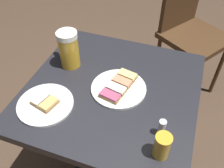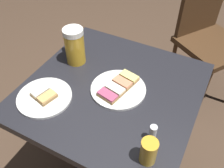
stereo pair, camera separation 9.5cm
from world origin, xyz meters
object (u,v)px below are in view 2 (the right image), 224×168
Objects in this scene: plate_far at (44,97)px; beer_glass_small at (149,151)px; cafe_chair at (208,33)px; plate_near at (119,88)px; beer_mug at (74,45)px; salt_shaker at (153,133)px.

beer_glass_small is (-0.44, 0.06, 0.04)m from plate_far.
beer_glass_small reaches higher than plate_far.
cafe_chair reaches higher than plate_far.
beer_mug is (0.25, -0.08, 0.07)m from plate_near.
plate_far is at bearing 10.95° from cafe_chair.
beer_mug is at bearing -16.80° from plate_near.
plate_far is 0.23× the size of cafe_chair.
beer_mug is at bearing 3.92° from cafe_chair.
plate_near is 0.92m from cafe_chair.
plate_far is 0.44m from beer_glass_small.
plate_far is at bearing 2.53° from salt_shaker.
beer_mug is 2.47× the size of salt_shaker.
plate_near is 0.24× the size of cafe_chair.
plate_near is 2.36× the size of beer_glass_small.
plate_near is 0.25m from salt_shaker.
beer_glass_small reaches higher than salt_shaker.
beer_glass_small is 1.40× the size of salt_shaker.
plate_far is at bearing 36.70° from plate_near.
plate_far is 2.27× the size of beer_glass_small.
cafe_chair reaches higher than salt_shaker.
cafe_chair is (-0.01, -1.03, -0.21)m from salt_shaker.
salt_shaker is at bearing -177.47° from plate_far.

